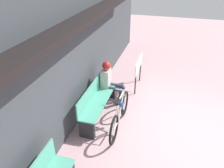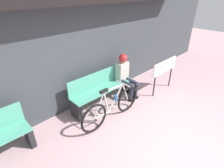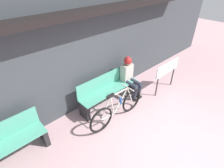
% 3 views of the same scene
% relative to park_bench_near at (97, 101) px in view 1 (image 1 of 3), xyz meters
% --- Properties ---
extents(ground_plane, '(24.00, 24.00, 0.00)m').
position_rel_park_bench_near_xyz_m(ground_plane, '(-0.11, -2.31, -0.42)').
color(ground_plane, '#C69EA3').
extents(storefront_wall, '(12.00, 0.56, 3.20)m').
position_rel_park_bench_near_xyz_m(storefront_wall, '(-0.11, 0.42, 1.24)').
color(storefront_wall, '#3D4247').
rests_on(storefront_wall, ground_plane).
extents(park_bench_near, '(1.84, 0.42, 0.88)m').
position_rel_park_bench_near_xyz_m(park_bench_near, '(0.00, 0.00, 0.00)').
color(park_bench_near, '#51A88E').
rests_on(park_bench_near, ground_plane).
extents(bicycle, '(1.72, 0.40, 0.90)m').
position_rel_park_bench_near_xyz_m(bicycle, '(-0.31, -0.68, -0.06)').
color(bicycle, black).
rests_on(bicycle, ground_plane).
extents(person_seated, '(0.34, 0.64, 1.21)m').
position_rel_park_bench_near_xyz_m(person_seated, '(0.71, -0.12, 0.28)').
color(person_seated, '#2D3342').
rests_on(person_seated, ground_plane).
extents(signboard, '(1.09, 0.04, 0.97)m').
position_rel_park_bench_near_xyz_m(signboard, '(1.68, -0.76, 0.31)').
color(signboard, '#232326').
rests_on(signboard, ground_plane).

